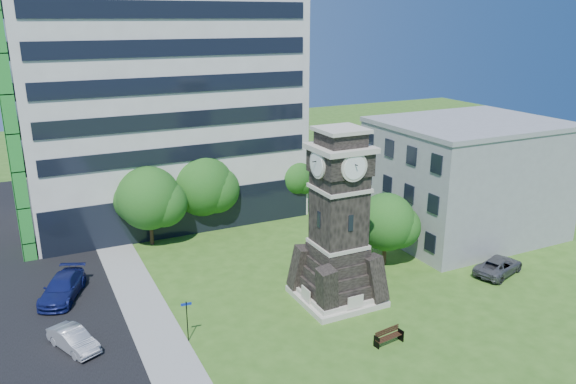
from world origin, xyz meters
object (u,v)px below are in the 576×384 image
car_street_north (62,288)px  car_east_lot (499,266)px  clock_tower (338,229)px  street_sign (187,317)px  car_street_mid (73,339)px  park_bench (388,336)px

car_street_north → car_east_lot: 32.45m
clock_tower → street_sign: 11.56m
car_east_lot → street_sign: 24.35m
car_east_lot → street_sign: street_sign is taller
car_east_lot → car_street_mid: bearing=65.6°
car_east_lot → car_street_north: bearing=53.0°
car_street_north → street_sign: size_ratio=2.00×
car_street_north → clock_tower: bearing=-3.3°
street_sign → car_east_lot: bearing=3.1°
clock_tower → street_sign: size_ratio=4.55×
car_east_lot → street_sign: (-24.29, 1.36, 1.03)m
car_street_mid → car_street_north: 7.13m
clock_tower → park_bench: size_ratio=6.45×
clock_tower → car_street_mid: bearing=175.1°
clock_tower → car_street_mid: 18.03m
car_east_lot → street_sign: size_ratio=1.76×
car_east_lot → park_bench: (-13.44, -4.26, -0.14)m
park_bench → street_sign: street_sign is taller
car_street_north → street_sign: (6.35, -9.31, 0.90)m
clock_tower → car_street_north: bearing=153.5°
clock_tower → car_street_mid: clock_tower is taller
car_street_north → street_sign: bearing=-32.5°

